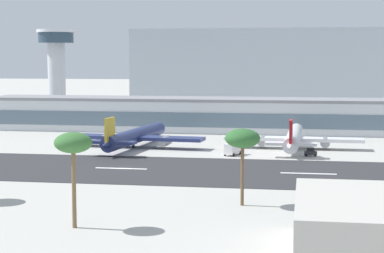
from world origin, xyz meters
name	(u,v)px	position (x,y,z in m)	size (l,w,h in m)	color
ground_plane	(124,168)	(0.00, 0.00, 0.00)	(1400.00, 1400.00, 0.00)	#B2AFA8
runway_strip	(123,169)	(0.00, -0.71, 0.04)	(800.00, 38.38, 0.08)	#2D2D30
runway_centreline_dash_4	(121,168)	(-0.42, -0.71, 0.09)	(12.00, 1.20, 0.01)	white
runway_centreline_dash_5	(308,173)	(41.31, -0.71, 0.09)	(12.00, 1.20, 0.01)	white
terminal_building	(233,115)	(16.28, 82.24, 5.77)	(171.44, 20.49, 11.53)	silver
control_tower	(56,63)	(-59.42, 115.57, 23.39)	(15.33, 15.33, 36.75)	silver
distant_hotel_block	(263,69)	(19.42, 196.72, 19.94)	(131.31, 31.20, 39.89)	#A8B2BC
airliner_gold_tail_gate_0	(134,137)	(-6.66, 34.96, 3.16)	(39.92, 47.49, 9.92)	navy
airliner_red_tail_gate_1	(293,138)	(37.40, 39.79, 3.05)	(38.18, 45.86, 9.57)	white
service_baggage_tug_0	(310,152)	(41.95, 26.64, 1.05)	(3.31, 2.09, 2.20)	#2D3338
service_box_truck_1	(233,148)	(22.16, 25.12, 1.79)	(4.19, 6.45, 3.25)	white
palm_tree_0	(243,139)	(30.07, -34.69, 11.23)	(5.90, 5.90, 13.04)	brown
palm_tree_2	(73,145)	(7.26, -53.98, 12.23)	(5.53, 5.53, 14.07)	brown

